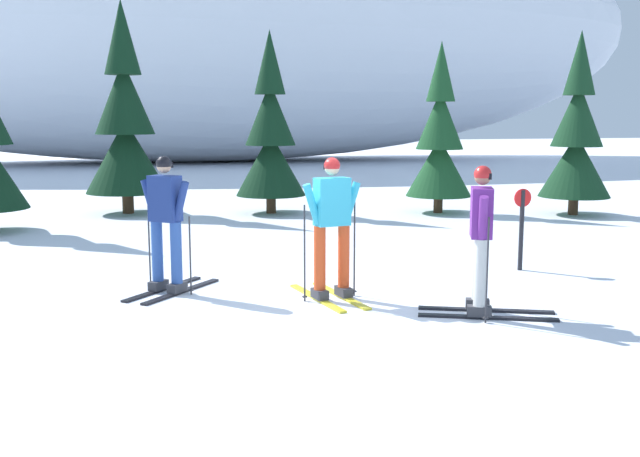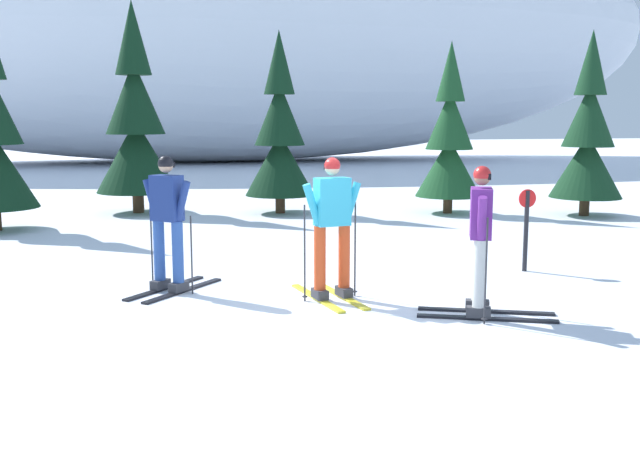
{
  "view_description": "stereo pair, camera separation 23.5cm",
  "coord_description": "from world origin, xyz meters",
  "px_view_note": "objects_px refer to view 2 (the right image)",
  "views": [
    {
      "loc": [
        -2.24,
        -8.76,
        2.36
      ],
      "look_at": [
        0.02,
        0.2,
        0.95
      ],
      "focal_mm": 41.69,
      "sensor_mm": 36.0,
      "label": 1
    },
    {
      "loc": [
        -2.01,
        -8.82,
        2.36
      ],
      "look_at": [
        0.02,
        0.2,
        0.95
      ],
      "focal_mm": 41.69,
      "sensor_mm": 36.0,
      "label": 2
    }
  ],
  "objects_px": {
    "skier_purple_jacket": "(481,238)",
    "pine_tree_center_right": "(449,142)",
    "pine_tree_far_right": "(588,139)",
    "pine_tree_center_left": "(136,125)",
    "pine_tree_center": "(280,138)",
    "skier_cyan_jacket": "(332,225)",
    "trail_marker_post": "(526,224)",
    "skier_navy_jacket": "(168,221)"
  },
  "relations": [
    {
      "from": "skier_navy_jacket",
      "to": "pine_tree_center_left",
      "type": "xyz_separation_m",
      "value": [
        -0.55,
        8.61,
        1.16
      ]
    },
    {
      "from": "pine_tree_center_left",
      "to": "pine_tree_center_right",
      "type": "relative_size",
      "value": 1.23
    },
    {
      "from": "pine_tree_center_right",
      "to": "pine_tree_far_right",
      "type": "relative_size",
      "value": 0.95
    },
    {
      "from": "skier_cyan_jacket",
      "to": "pine_tree_center",
      "type": "height_order",
      "value": "pine_tree_center"
    },
    {
      "from": "skier_cyan_jacket",
      "to": "skier_purple_jacket",
      "type": "relative_size",
      "value": 1.03
    },
    {
      "from": "skier_navy_jacket",
      "to": "pine_tree_center_left",
      "type": "relative_size",
      "value": 0.36
    },
    {
      "from": "pine_tree_far_right",
      "to": "skier_navy_jacket",
      "type": "bearing_deg",
      "value": -149.79
    },
    {
      "from": "skier_purple_jacket",
      "to": "pine_tree_center_right",
      "type": "xyz_separation_m",
      "value": [
        3.26,
        8.9,
        0.78
      ]
    },
    {
      "from": "skier_cyan_jacket",
      "to": "skier_purple_jacket",
      "type": "bearing_deg",
      "value": -37.27
    },
    {
      "from": "pine_tree_center",
      "to": "pine_tree_center_right",
      "type": "bearing_deg",
      "value": -12.93
    },
    {
      "from": "skier_purple_jacket",
      "to": "pine_tree_center_left",
      "type": "distance_m",
      "value": 11.48
    },
    {
      "from": "pine_tree_far_right",
      "to": "pine_tree_center_right",
      "type": "bearing_deg",
      "value": 159.13
    },
    {
      "from": "skier_cyan_jacket",
      "to": "pine_tree_far_right",
      "type": "height_order",
      "value": "pine_tree_far_right"
    },
    {
      "from": "pine_tree_center",
      "to": "skier_navy_jacket",
      "type": "bearing_deg",
      "value": -110.04
    },
    {
      "from": "pine_tree_center",
      "to": "trail_marker_post",
      "type": "relative_size",
      "value": 3.47
    },
    {
      "from": "skier_cyan_jacket",
      "to": "pine_tree_center",
      "type": "relative_size",
      "value": 0.42
    },
    {
      "from": "skier_navy_jacket",
      "to": "trail_marker_post",
      "type": "height_order",
      "value": "skier_navy_jacket"
    },
    {
      "from": "pine_tree_center",
      "to": "pine_tree_center_left",
      "type": "bearing_deg",
      "value": 166.11
    },
    {
      "from": "skier_navy_jacket",
      "to": "pine_tree_center_left",
      "type": "distance_m",
      "value": 8.7
    },
    {
      "from": "skier_cyan_jacket",
      "to": "pine_tree_center_right",
      "type": "bearing_deg",
      "value": 58.32
    },
    {
      "from": "skier_navy_jacket",
      "to": "pine_tree_far_right",
      "type": "xyz_separation_m",
      "value": [
        9.81,
        5.71,
        0.84
      ]
    },
    {
      "from": "skier_navy_jacket",
      "to": "pine_tree_far_right",
      "type": "height_order",
      "value": "pine_tree_far_right"
    },
    {
      "from": "skier_navy_jacket",
      "to": "skier_cyan_jacket",
      "type": "relative_size",
      "value": 1.0
    },
    {
      "from": "skier_cyan_jacket",
      "to": "pine_tree_center_left",
      "type": "distance_m",
      "value": 9.91
    },
    {
      "from": "skier_cyan_jacket",
      "to": "skier_purple_jacket",
      "type": "xyz_separation_m",
      "value": [
        1.52,
        -1.15,
        -0.04
      ]
    },
    {
      "from": "skier_purple_jacket",
      "to": "pine_tree_center_right",
      "type": "relative_size",
      "value": 0.43
    },
    {
      "from": "pine_tree_center",
      "to": "pine_tree_center_right",
      "type": "height_order",
      "value": "pine_tree_center"
    },
    {
      "from": "pine_tree_center_left",
      "to": "trail_marker_post",
      "type": "height_order",
      "value": "pine_tree_center_left"
    },
    {
      "from": "skier_cyan_jacket",
      "to": "pine_tree_center_right",
      "type": "height_order",
      "value": "pine_tree_center_right"
    },
    {
      "from": "pine_tree_center_left",
      "to": "pine_tree_center",
      "type": "height_order",
      "value": "pine_tree_center_left"
    },
    {
      "from": "skier_purple_jacket",
      "to": "pine_tree_far_right",
      "type": "bearing_deg",
      "value": 51.11
    },
    {
      "from": "pine_tree_center_right",
      "to": "skier_cyan_jacket",
      "type": "bearing_deg",
      "value": -121.68
    },
    {
      "from": "pine_tree_far_right",
      "to": "pine_tree_center_left",
      "type": "bearing_deg",
      "value": 164.4
    },
    {
      "from": "pine_tree_center_left",
      "to": "skier_cyan_jacket",
      "type": "bearing_deg",
      "value": -74.77
    },
    {
      "from": "skier_navy_jacket",
      "to": "pine_tree_center",
      "type": "bearing_deg",
      "value": 69.96
    },
    {
      "from": "skier_navy_jacket",
      "to": "skier_cyan_jacket",
      "type": "xyz_separation_m",
      "value": [
        2.04,
        -0.89,
        0.01
      ]
    },
    {
      "from": "pine_tree_center",
      "to": "pine_tree_far_right",
      "type": "bearing_deg",
      "value": -16.42
    },
    {
      "from": "pine_tree_center_left",
      "to": "pine_tree_far_right",
      "type": "bearing_deg",
      "value": -15.6
    },
    {
      "from": "skier_cyan_jacket",
      "to": "skier_purple_jacket",
      "type": "distance_m",
      "value": 1.91
    },
    {
      "from": "skier_navy_jacket",
      "to": "trail_marker_post",
      "type": "distance_m",
      "value": 5.34
    },
    {
      "from": "pine_tree_center",
      "to": "trail_marker_post",
      "type": "xyz_separation_m",
      "value": [
        2.5,
        -7.59,
        -1.11
      ]
    },
    {
      "from": "trail_marker_post",
      "to": "pine_tree_far_right",
      "type": "bearing_deg",
      "value": 50.99
    }
  ]
}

